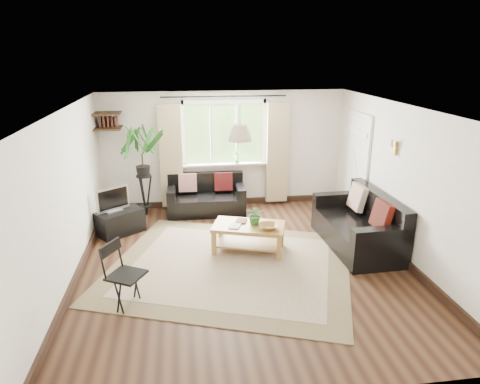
{
  "coord_description": "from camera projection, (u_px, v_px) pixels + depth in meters",
  "views": [
    {
      "loc": [
        -0.89,
        -5.91,
        3.18
      ],
      "look_at": [
        0.0,
        0.4,
        1.05
      ],
      "focal_mm": 32.0,
      "sensor_mm": 36.0,
      "label": 1
    }
  ],
  "objects": [
    {
      "name": "ceiling",
      "position": [
        244.0,
        109.0,
        5.92
      ],
      "size": [
        5.5,
        5.5,
        0.0
      ],
      "primitive_type": "plane",
      "rotation": [
        3.14,
        0.0,
        0.0
      ],
      "color": "white",
      "rests_on": "floor"
    },
    {
      "name": "wall_left",
      "position": [
        67.0,
        199.0,
        5.97
      ],
      "size": [
        0.02,
        5.5,
        2.4
      ],
      "primitive_type": "cube",
      "color": "beige",
      "rests_on": "floor"
    },
    {
      "name": "window",
      "position": [
        224.0,
        133.0,
        8.73
      ],
      "size": [
        2.5,
        0.16,
        2.16
      ],
      "primitive_type": null,
      "color": "white",
      "rests_on": "wall_back"
    },
    {
      "name": "tv_stand",
      "position": [
        120.0,
        222.0,
        7.73
      ],
      "size": [
        0.91,
        0.84,
        0.43
      ],
      "primitive_type": "cube",
      "rotation": [
        0.0,
        0.0,
        0.64
      ],
      "color": "black",
      "rests_on": "floor"
    },
    {
      "name": "sofa_back",
      "position": [
        206.0,
        196.0,
        8.67
      ],
      "size": [
        1.58,
        0.82,
        0.73
      ],
      "primitive_type": null,
      "rotation": [
        0.0,
        0.0,
        -0.03
      ],
      "color": "black",
      "rests_on": "floor"
    },
    {
      "name": "folding_chair",
      "position": [
        126.0,
        276.0,
        5.44
      ],
      "size": [
        0.61,
        0.61,
        0.87
      ],
      "primitive_type": null,
      "rotation": [
        0.0,
        0.0,
        1.07
      ],
      "color": "black",
      "rests_on": "floor"
    },
    {
      "name": "pendant_lamp",
      "position": [
        240.0,
        129.0,
        6.4
      ],
      "size": [
        0.36,
        0.36,
        0.54
      ],
      "primitive_type": null,
      "color": "beige",
      "rests_on": "ceiling"
    },
    {
      "name": "wall_sconce",
      "position": [
        393.0,
        146.0,
        6.73
      ],
      "size": [
        0.12,
        0.12,
        0.28
      ],
      "primitive_type": null,
      "color": "beige",
      "rests_on": "wall_right"
    },
    {
      "name": "corner_shelf",
      "position": [
        108.0,
        121.0,
        8.13
      ],
      "size": [
        0.5,
        0.5,
        0.34
      ],
      "primitive_type": null,
      "color": "black",
      "rests_on": "wall_back"
    },
    {
      "name": "sofa_right",
      "position": [
        357.0,
        222.0,
        7.14
      ],
      "size": [
        1.89,
        1.0,
        0.87
      ],
      "primitive_type": null,
      "rotation": [
        0.0,
        0.0,
        -1.53
      ],
      "color": "black",
      "rests_on": "floor"
    },
    {
      "name": "wall_right",
      "position": [
        403.0,
        184.0,
        6.63
      ],
      "size": [
        0.02,
        5.5,
        2.4
      ],
      "primitive_type": "cube",
      "color": "beige",
      "rests_on": "floor"
    },
    {
      "name": "book_a",
      "position": [
        230.0,
        226.0,
        6.9
      ],
      "size": [
        0.23,
        0.27,
        0.02
      ],
      "primitive_type": "imported",
      "rotation": [
        0.0,
        0.0,
        -0.36
      ],
      "color": "silver",
      "rests_on": "coffee_table"
    },
    {
      "name": "table_plant",
      "position": [
        256.0,
        215.0,
        6.93
      ],
      "size": [
        0.38,
        0.36,
        0.33
      ],
      "primitive_type": "imported",
      "rotation": [
        0.0,
        0.0,
        -0.42
      ],
      "color": "#2A6227",
      "rests_on": "coffee_table"
    },
    {
      "name": "bowl",
      "position": [
        268.0,
        227.0,
        6.79
      ],
      "size": [
        0.35,
        0.35,
        0.08
      ],
      "primitive_type": "imported",
      "rotation": [
        0.0,
        0.0,
        -0.15
      ],
      "color": "olive",
      "rests_on": "coffee_table"
    },
    {
      "name": "book_b",
      "position": [
        236.0,
        220.0,
        7.1
      ],
      "size": [
        0.24,
        0.27,
        0.02
      ],
      "primitive_type": "imported",
      "rotation": [
        0.0,
        0.0,
        -0.34
      ],
      "color": "brown",
      "rests_on": "coffee_table"
    },
    {
      "name": "rug",
      "position": [
        230.0,
        266.0,
        6.59
      ],
      "size": [
        4.41,
        4.1,
        0.02
      ],
      "primitive_type": "cube",
      "rotation": [
        0.0,
        0.0,
        -0.35
      ],
      "color": "beige",
      "rests_on": "floor"
    },
    {
      "name": "sill_plant",
      "position": [
        237.0,
        157.0,
        8.84
      ],
      "size": [
        0.14,
        0.1,
        0.27
      ],
      "primitive_type": "imported",
      "color": "#2D6023",
      "rests_on": "window"
    },
    {
      "name": "wall_back",
      "position": [
        224.0,
        150.0,
        8.88
      ],
      "size": [
        5.0,
        0.02,
        2.4
      ],
      "primitive_type": "cube",
      "color": "beige",
      "rests_on": "floor"
    },
    {
      "name": "floor",
      "position": [
        244.0,
        264.0,
        6.68
      ],
      "size": [
        5.5,
        5.5,
        0.0
      ],
      "primitive_type": "plane",
      "color": "black",
      "rests_on": "ground"
    },
    {
      "name": "coffee_table",
      "position": [
        249.0,
        238.0,
        7.03
      ],
      "size": [
        1.28,
        0.95,
        0.47
      ],
      "primitive_type": null,
      "rotation": [
        0.0,
        0.0,
        -0.31
      ],
      "color": "olive",
      "rests_on": "floor"
    },
    {
      "name": "palm_stand",
      "position": [
        143.0,
        172.0,
        8.38
      ],
      "size": [
        0.77,
        0.77,
        1.8
      ],
      "primitive_type": null,
      "rotation": [
        0.0,
        0.0,
        0.1
      ],
      "color": "black",
      "rests_on": "floor"
    },
    {
      "name": "wall_front",
      "position": [
        290.0,
        289.0,
        3.72
      ],
      "size": [
        5.0,
        0.02,
        2.4
      ],
      "primitive_type": "cube",
      "color": "beige",
      "rests_on": "floor"
    },
    {
      "name": "tv",
      "position": [
        113.0,
        199.0,
        7.58
      ],
      "size": [
        0.62,
        0.53,
        0.47
      ],
      "primitive_type": null,
      "rotation": [
        0.0,
        0.0,
        0.64
      ],
      "color": "#A5A5AA",
      "rests_on": "tv_stand"
    },
    {
      "name": "door",
      "position": [
        357.0,
        168.0,
        8.28
      ],
      "size": [
        0.06,
        0.96,
        2.06
      ],
      "primitive_type": "cube",
      "color": "silver",
      "rests_on": "wall_right"
    }
  ]
}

